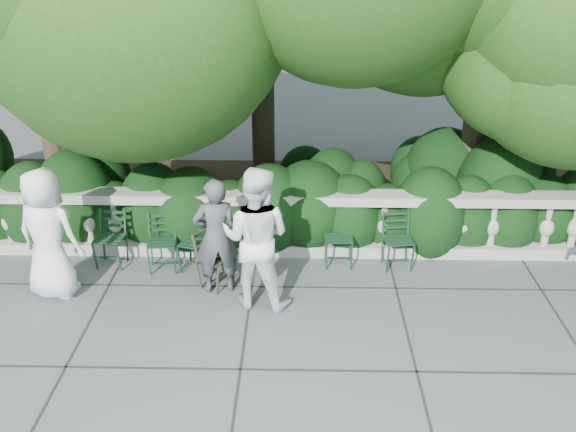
{
  "coord_description": "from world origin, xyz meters",
  "views": [
    {
      "loc": [
        0.17,
        -6.85,
        4.66
      ],
      "look_at": [
        0.0,
        1.0,
        1.0
      ],
      "focal_mm": 40.0,
      "sensor_mm": 36.0,
      "label": 1
    }
  ],
  "objects_px": {
    "chair_weathered": "(225,289)",
    "person_businessman": "(48,234)",
    "chair_b": "(163,274)",
    "chair_e": "(338,270)",
    "chair_c": "(193,275)",
    "chair_a": "(109,270)",
    "person_casual_man": "(256,238)",
    "person_woman_grey": "(216,237)",
    "chair_d": "(399,272)"
  },
  "relations": [
    {
      "from": "chair_c",
      "to": "chair_b",
      "type": "bearing_deg",
      "value": -161.71
    },
    {
      "from": "chair_a",
      "to": "person_businessman",
      "type": "xyz_separation_m",
      "value": [
        -0.53,
        -0.65,
        0.9
      ]
    },
    {
      "from": "chair_a",
      "to": "chair_e",
      "type": "relative_size",
      "value": 1.0
    },
    {
      "from": "chair_a",
      "to": "person_businessman",
      "type": "distance_m",
      "value": 1.23
    },
    {
      "from": "chair_weathered",
      "to": "person_businessman",
      "type": "bearing_deg",
      "value": 127.27
    },
    {
      "from": "chair_c",
      "to": "chair_e",
      "type": "distance_m",
      "value": 2.11
    },
    {
      "from": "chair_a",
      "to": "chair_weathered",
      "type": "distance_m",
      "value": 1.82
    },
    {
      "from": "chair_d",
      "to": "person_businessman",
      "type": "height_order",
      "value": "person_businessman"
    },
    {
      "from": "person_businessman",
      "to": "chair_e",
      "type": "bearing_deg",
      "value": -154.4
    },
    {
      "from": "chair_c",
      "to": "chair_e",
      "type": "bearing_deg",
      "value": 24.31
    },
    {
      "from": "person_woman_grey",
      "to": "person_casual_man",
      "type": "xyz_separation_m",
      "value": [
        0.55,
        -0.29,
        0.14
      ]
    },
    {
      "from": "chair_b",
      "to": "person_casual_man",
      "type": "distance_m",
      "value": 1.82
    },
    {
      "from": "chair_c",
      "to": "chair_d",
      "type": "bearing_deg",
      "value": 21.77
    },
    {
      "from": "chair_b",
      "to": "person_casual_man",
      "type": "bearing_deg",
      "value": -32.07
    },
    {
      "from": "person_casual_man",
      "to": "chair_weathered",
      "type": "bearing_deg",
      "value": -19.47
    },
    {
      "from": "chair_b",
      "to": "chair_d",
      "type": "xyz_separation_m",
      "value": [
        3.39,
        0.15,
        0.0
      ]
    },
    {
      "from": "chair_d",
      "to": "person_casual_man",
      "type": "height_order",
      "value": "person_casual_man"
    },
    {
      "from": "chair_e",
      "to": "chair_b",
      "type": "bearing_deg",
      "value": -176.02
    },
    {
      "from": "chair_c",
      "to": "person_casual_man",
      "type": "bearing_deg",
      "value": -15.73
    },
    {
      "from": "chair_weathered",
      "to": "chair_a",
      "type": "bearing_deg",
      "value": 107.67
    },
    {
      "from": "chair_a",
      "to": "person_woman_grey",
      "type": "relative_size",
      "value": 0.51
    },
    {
      "from": "chair_d",
      "to": "person_businessman",
      "type": "distance_m",
      "value": 4.87
    },
    {
      "from": "chair_e",
      "to": "chair_weathered",
      "type": "xyz_separation_m",
      "value": [
        -1.59,
        -0.57,
        0.0
      ]
    },
    {
      "from": "chair_c",
      "to": "person_businessman",
      "type": "bearing_deg",
      "value": -144.53
    },
    {
      "from": "chair_weathered",
      "to": "person_casual_man",
      "type": "bearing_deg",
      "value": -89.65
    },
    {
      "from": "chair_a",
      "to": "person_casual_man",
      "type": "height_order",
      "value": "person_casual_man"
    },
    {
      "from": "chair_e",
      "to": "person_casual_man",
      "type": "bearing_deg",
      "value": -142.63
    },
    {
      "from": "chair_a",
      "to": "person_casual_man",
      "type": "relative_size",
      "value": 0.44
    },
    {
      "from": "chair_e",
      "to": "chair_d",
      "type": "bearing_deg",
      "value": -3.72
    },
    {
      "from": "chair_d",
      "to": "person_woman_grey",
      "type": "relative_size",
      "value": 0.51
    },
    {
      "from": "chair_d",
      "to": "chair_c",
      "type": "bearing_deg",
      "value": 175.4
    },
    {
      "from": "person_businessman",
      "to": "person_woman_grey",
      "type": "relative_size",
      "value": 1.1
    },
    {
      "from": "chair_a",
      "to": "chair_c",
      "type": "relative_size",
      "value": 1.0
    },
    {
      "from": "chair_weathered",
      "to": "chair_d",
      "type": "bearing_deg",
      "value": -44.62
    },
    {
      "from": "chair_e",
      "to": "person_woman_grey",
      "type": "xyz_separation_m",
      "value": [
        -1.68,
        -0.58,
        0.82
      ]
    },
    {
      "from": "chair_b",
      "to": "chair_a",
      "type": "bearing_deg",
      "value": 165.62
    },
    {
      "from": "chair_c",
      "to": "person_casual_man",
      "type": "distance_m",
      "value": 1.52
    },
    {
      "from": "chair_d",
      "to": "chair_weathered",
      "type": "relative_size",
      "value": 1.0
    },
    {
      "from": "chair_d",
      "to": "person_casual_man",
      "type": "bearing_deg",
      "value": -165.06
    },
    {
      "from": "chair_b",
      "to": "chair_e",
      "type": "relative_size",
      "value": 1.0
    },
    {
      "from": "person_casual_man",
      "to": "chair_a",
      "type": "bearing_deg",
      "value": -6.16
    },
    {
      "from": "person_businessman",
      "to": "person_woman_grey",
      "type": "height_order",
      "value": "person_businessman"
    },
    {
      "from": "chair_b",
      "to": "person_woman_grey",
      "type": "relative_size",
      "value": 0.51
    },
    {
      "from": "chair_a",
      "to": "chair_c",
      "type": "distance_m",
      "value": 1.24
    },
    {
      "from": "chair_c",
      "to": "chair_e",
      "type": "relative_size",
      "value": 1.0
    },
    {
      "from": "person_woman_grey",
      "to": "chair_d",
      "type": "bearing_deg",
      "value": 179.75
    },
    {
      "from": "chair_a",
      "to": "person_businessman",
      "type": "height_order",
      "value": "person_businessman"
    },
    {
      "from": "chair_a",
      "to": "chair_e",
      "type": "distance_m",
      "value": 3.34
    },
    {
      "from": "chair_c",
      "to": "person_businessman",
      "type": "height_order",
      "value": "person_businessman"
    },
    {
      "from": "person_woman_grey",
      "to": "person_businessman",
      "type": "bearing_deg",
      "value": -8.38
    }
  ]
}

